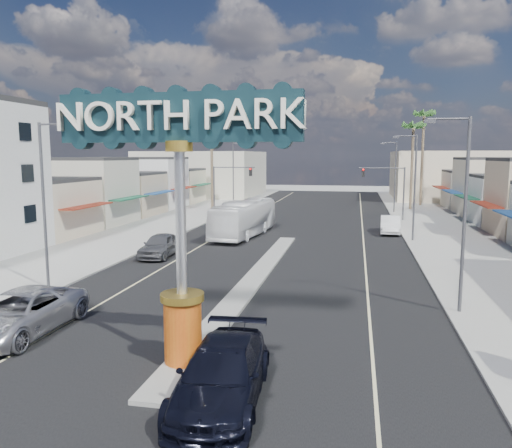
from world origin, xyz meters
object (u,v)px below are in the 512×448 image
at_px(palm_right_far, 424,120).
at_px(gateway_sign, 180,197).
at_px(streetlight_l_far, 234,172).
at_px(suv_left, 20,313).
at_px(streetlight_r_mid, 413,182).
at_px(city_bus, 244,218).
at_px(streetlight_l_near, 46,198).
at_px(car_parked_left, 160,245).
at_px(traffic_signal_left, 229,181).
at_px(streetlight_r_far, 394,173).
at_px(traffic_signal_right, 387,183).
at_px(palm_right_mid, 413,130).
at_px(car_parked_right, 390,225).
at_px(streetlight_r_near, 461,205).
at_px(suv_right, 222,374).
at_px(palm_left_far, 211,123).
at_px(streetlight_l_mid, 177,180).

bearing_deg(palm_right_far, gateway_sign, -104.03).
height_order(streetlight_l_far, suv_left, streetlight_l_far).
xyz_separation_m(streetlight_r_mid, city_bus, (-14.61, 0.21, -3.45)).
xyz_separation_m(streetlight_l_near, suv_left, (2.83, -6.35, -4.18)).
xyz_separation_m(streetlight_r_mid, car_parked_left, (-18.49, -10.30, -4.21)).
bearing_deg(streetlight_r_mid, traffic_signal_left, 144.50).
xyz_separation_m(streetlight_r_far, suv_left, (-18.03, -48.35, -4.18)).
bearing_deg(car_parked_left, streetlight_l_near, -105.28).
relative_size(streetlight_l_far, streetlight_r_mid, 1.00).
xyz_separation_m(gateway_sign, traffic_signal_right, (9.18, 42.02, -1.65)).
distance_m(gateway_sign, traffic_signal_right, 43.04).
relative_size(palm_right_mid, car_parked_right, 2.40).
bearing_deg(palm_right_mid, streetlight_r_near, -93.19).
bearing_deg(suv_right, streetlight_l_far, 99.68).
bearing_deg(car_parked_left, streetlight_r_mid, 27.60).
relative_size(traffic_signal_left, car_parked_right, 1.19).
bearing_deg(streetlight_r_far, streetlight_r_near, -90.00).
bearing_deg(suv_right, car_parked_right, 74.84).
xyz_separation_m(palm_right_mid, palm_right_far, (2.00, 6.00, 1.78)).
bearing_deg(gateway_sign, streetlight_r_mid, 69.58).
height_order(traffic_signal_left, palm_left_far, palm_left_far).
distance_m(traffic_signal_left, car_parked_right, 20.89).
relative_size(streetlight_l_far, palm_left_far, 0.69).
distance_m(streetlight_l_far, suv_right, 53.86).
height_order(palm_left_far, palm_right_mid, palm_left_far).
xyz_separation_m(streetlight_r_mid, palm_right_mid, (2.57, 26.00, 5.54)).
bearing_deg(streetlight_r_near, car_parked_left, 152.31).
bearing_deg(suv_right, palm_right_far, 74.49).
height_order(streetlight_r_near, car_parked_right, streetlight_r_near).
bearing_deg(streetlight_l_near, car_parked_left, 76.24).
bearing_deg(city_bus, streetlight_r_far, 61.99).
xyz_separation_m(streetlight_l_near, streetlight_r_mid, (20.87, 20.00, 0.00)).
distance_m(streetlight_r_far, palm_right_far, 13.21).
distance_m(gateway_sign, car_parked_left, 20.12).
distance_m(gateway_sign, streetlight_r_mid, 29.91).
xyz_separation_m(traffic_signal_left, streetlight_l_far, (-1.25, 8.01, 0.79)).
relative_size(gateway_sign, city_bus, 0.79).
bearing_deg(streetlight_r_far, streetlight_r_mid, -90.00).
bearing_deg(palm_left_far, streetlight_l_near, -86.33).
height_order(streetlight_r_near, palm_right_far, palm_right_far).
height_order(streetlight_r_mid, palm_left_far, palm_left_far).
distance_m(streetlight_l_far, palm_right_far, 28.29).
xyz_separation_m(gateway_sign, suv_right, (2.00, -2.22, -5.06)).
height_order(gateway_sign, suv_right, gateway_sign).
xyz_separation_m(streetlight_l_far, car_parked_right, (19.43, -17.68, -4.23)).
bearing_deg(car_parked_right, suv_right, -99.10).
bearing_deg(car_parked_left, streetlight_r_near, -29.21).
distance_m(streetlight_r_far, suv_right, 53.08).
bearing_deg(car_parked_right, car_parked_left, -137.07).
bearing_deg(car_parked_left, streetlight_l_mid, 101.49).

